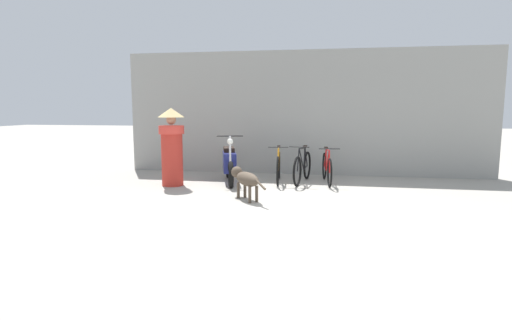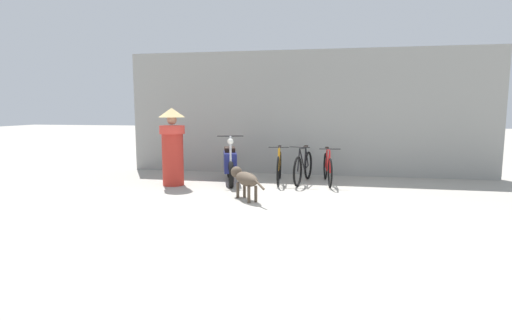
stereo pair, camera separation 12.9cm
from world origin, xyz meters
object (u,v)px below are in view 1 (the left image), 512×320
object	(u,v)px
stray_dog	(245,179)
person_in_robes	(172,145)
bicycle_2	(327,168)
motorcycle	(229,163)
bicycle_0	(278,167)
bicycle_1	(302,167)

from	to	relation	value
stray_dog	person_in_robes	world-z (taller)	person_in_robes
bicycle_2	person_in_robes	bearing A→B (deg)	-82.24
bicycle_2	motorcycle	xyz separation A→B (m)	(-2.23, -0.33, 0.10)
motorcycle	person_in_robes	distance (m)	1.37
person_in_robes	bicycle_2	bearing A→B (deg)	-125.34
bicycle_0	stray_dog	distance (m)	1.94
bicycle_1	stray_dog	bearing A→B (deg)	-16.93
bicycle_1	bicycle_2	size ratio (longest dim) A/B	0.98
bicycle_1	stray_dog	distance (m)	2.16
bicycle_1	motorcycle	xyz separation A→B (m)	(-1.67, -0.31, 0.09)
bicycle_1	stray_dog	world-z (taller)	bicycle_1
motorcycle	stray_dog	world-z (taller)	motorcycle
bicycle_1	person_in_robes	bearing A→B (deg)	-63.89
bicycle_2	bicycle_1	bearing A→B (deg)	-94.29
bicycle_0	bicycle_2	distance (m)	1.12
person_in_robes	stray_dog	bearing A→B (deg)	-169.44
bicycle_2	motorcycle	world-z (taller)	motorcycle
person_in_robes	motorcycle	bearing A→B (deg)	-115.28
bicycle_1	motorcycle	size ratio (longest dim) A/B	0.92
bicycle_2	motorcycle	size ratio (longest dim) A/B	0.94
bicycle_0	bicycle_2	size ratio (longest dim) A/B	0.96
bicycle_2	motorcycle	distance (m)	2.26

